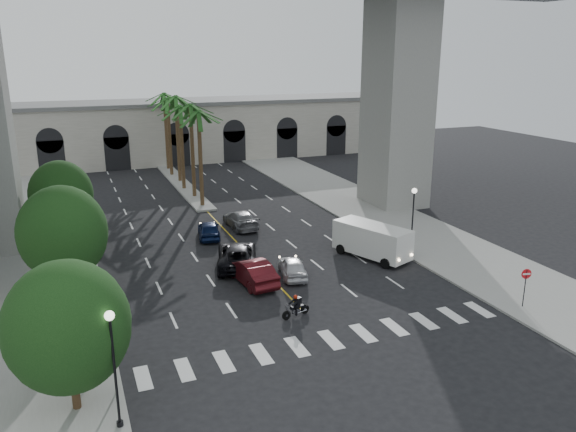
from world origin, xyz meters
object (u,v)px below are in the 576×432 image
Objects in this scene: car_b at (252,271)px; lamp_post_left_far at (87,220)px; car_a at (293,267)px; lamp_post_left_near at (114,360)px; car_d at (241,219)px; traffic_signal_near at (112,346)px; lamp_post_right at (413,216)px; car_e at (209,230)px; cargo_van at (373,240)px; pedestrian_a at (83,304)px; traffic_signal_far at (105,309)px; pedestrian_b at (18,327)px; do_not_enter_sign at (526,280)px; car_c at (237,255)px; motorcycle_rider at (297,307)px.

lamp_post_left_far is at bearing -46.44° from car_b.
car_b is at bearing 14.41° from car_a.
car_b is (9.90, 12.53, -2.38)m from lamp_post_left_near.
lamp_post_left_far is 1.03× the size of car_d.
traffic_signal_near is at bearing 39.77° from car_b.
car_e is at bearing 142.76° from lamp_post_right.
car_b is 10.08m from cargo_van.
cargo_van is 4.12× the size of pedestrian_a.
car_e is at bearing 12.07° from lamp_post_left_far.
traffic_signal_far reaches higher than pedestrian_b.
pedestrian_b is at bearing 114.35° from lamp_post_left_near.
do_not_enter_sign is at bearing -92.01° from cargo_van.
lamp_post_left_far is 0.88× the size of car_c.
pedestrian_b reaches higher than motorcycle_rider.
car_c is at bearing 103.02° from car_e.
traffic_signal_near is at bearing -53.44° from pedestrian_b.
lamp_post_left_near is 12.99m from motorcycle_rider.
lamp_post_left_far is 0.83× the size of cargo_van.
motorcycle_rider is 1.22× the size of pedestrian_a.
traffic_signal_far is 19.15m from car_e.
car_e is (9.58, 2.05, -2.49)m from lamp_post_left_far.
do_not_enter_sign is at bearing -37.48° from lamp_post_left_far.
traffic_signal_far is (0.10, 6.50, -0.71)m from lamp_post_left_near.
traffic_signal_near is 0.70× the size of car_d.
do_not_enter_sign is (11.02, -9.97, 1.18)m from car_a.
traffic_signal_near is 11.64m from motorcycle_rider.
car_c is 0.94× the size of cargo_van.
car_d is at bearing 30.82° from pedestrian_a.
lamp_post_left_near is 0.88× the size of car_c.
lamp_post_left_near is 28.07m from car_d.
car_d is (3.00, 12.28, -0.09)m from car_b.
car_c is 11.79m from pedestrian_a.
do_not_enter_sign is at bearing 115.25° from car_d.
pedestrian_a is (-1.00, 8.72, -1.58)m from traffic_signal_near.
lamp_post_right is at bearing 128.77° from car_d.
car_b is 1.20× the size of car_e.
lamp_post_right is 1.03× the size of car_d.
lamp_post_right is 13.45m from car_c.
car_e is at bearing -94.14° from car_b.
pedestrian_b is at bearing 122.34° from traffic_signal_near.
motorcycle_rider is at bearing -5.30° from pedestrian_b.
car_c is at bearing 29.42° from pedestrian_b.
do_not_enter_sign is (23.82, -3.85, -0.63)m from traffic_signal_far.
lamp_post_left_near is at bearing 74.61° from car_c.
car_b is at bearing 45.66° from traffic_signal_near.
lamp_post_left_far is at bearing 90.31° from traffic_signal_near.
car_e is (-3.32, -1.76, -0.03)m from car_d.
car_e is 2.75× the size of pedestrian_a.
car_c is at bearing 58.18° from lamp_post_left_near.
car_c is (9.80, 13.45, -1.67)m from traffic_signal_near.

